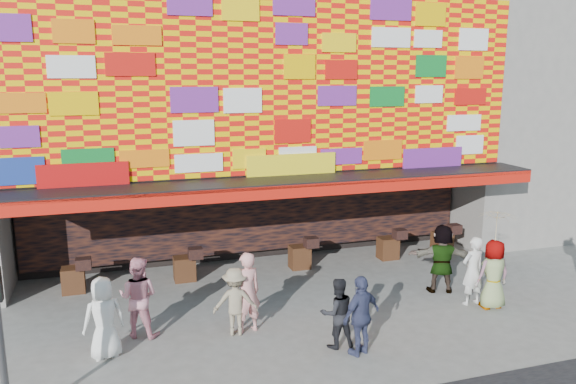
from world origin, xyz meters
name	(u,v)px	position (x,y,z in m)	size (l,w,h in m)	color
ground	(323,338)	(0.00, 0.00, 0.00)	(90.00, 90.00, 0.00)	slate
shop_building	(239,92)	(0.00, 8.18, 5.23)	(15.20, 9.40, 10.00)	gray
neighbor_right	(554,70)	(13.00, 8.00, 6.00)	(11.00, 8.00, 12.00)	gray
ped_a	(104,318)	(-4.66, 0.57, 0.88)	(0.86, 0.56, 1.76)	white
ped_b	(246,292)	(-1.56, 0.85, 0.95)	(0.70, 0.46, 1.91)	pink
ped_c	(337,313)	(0.14, -0.46, 0.78)	(0.76, 0.59, 1.57)	black
ped_d	(235,301)	(-1.82, 0.81, 0.79)	(1.02, 0.58, 1.58)	gray
ped_e	(361,315)	(0.49, -0.92, 0.87)	(1.02, 0.43, 1.74)	#363C5F
ped_f	(442,258)	(4.06, 1.65, 0.94)	(1.75, 0.56, 1.89)	gray
ped_g	(493,274)	(4.69, 0.29, 0.89)	(0.87, 0.57, 1.78)	gray
ped_h	(473,271)	(4.34, 0.66, 0.90)	(0.66, 0.43, 1.80)	silver
ped_i	(138,297)	(-3.92, 1.38, 0.93)	(0.90, 0.70, 1.86)	pink
parasol	(497,227)	(4.69, 0.29, 2.12)	(0.91, 0.93, 1.79)	beige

